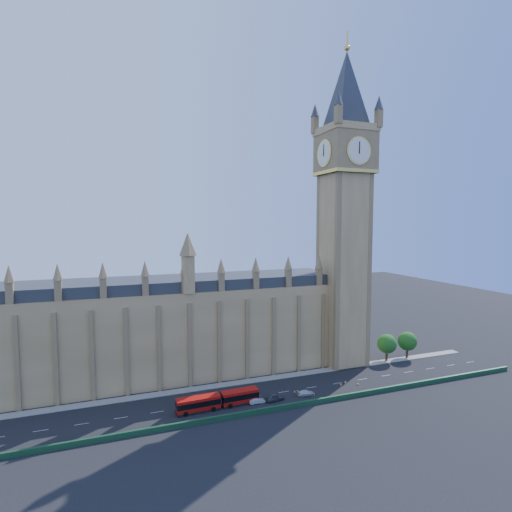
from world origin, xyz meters
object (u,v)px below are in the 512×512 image
object	(u,v)px
red_bus	(218,400)
car_grey	(275,398)
car_white	(306,393)
car_silver	(257,401)

from	to	relation	value
red_bus	car_grey	size ratio (longest dim) A/B	4.19
car_grey	car_white	xyz separation A→B (m)	(8.58, -0.01, -0.15)
red_bus	car_grey	bearing A→B (deg)	-7.17
car_grey	car_silver	bearing A→B (deg)	80.10
red_bus	car_white	distance (m)	22.63
red_bus	car_silver	xyz separation A→B (m)	(9.39, -1.05, -1.13)
red_bus	car_white	world-z (taller)	red_bus
red_bus	car_silver	bearing A→B (deg)	-8.44
car_white	car_grey	bearing A→B (deg)	96.60
car_grey	car_silver	xyz separation A→B (m)	(-4.59, 0.20, -0.16)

